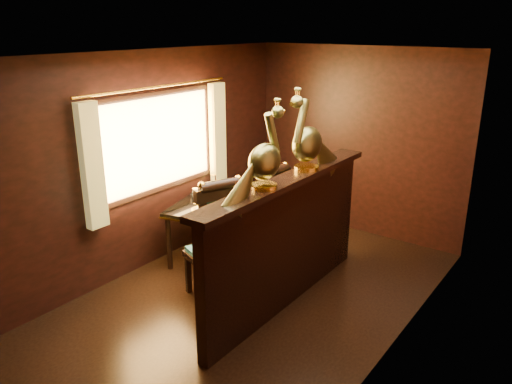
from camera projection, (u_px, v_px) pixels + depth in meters
ground at (244, 304)px, 5.18m from camera, size 5.00×5.00×0.00m
room_shell at (237, 155)px, 4.73m from camera, size 3.04×5.04×2.52m
partition at (287, 239)px, 5.00m from camera, size 0.26×2.70×1.36m
dining_table at (210, 206)px, 6.10m from camera, size 1.03×1.36×0.91m
chair_left at (218, 238)px, 5.02m from camera, size 0.64×0.65×1.36m
chair_right at (269, 216)px, 5.69m from camera, size 0.50×0.52×1.30m
peacock_left at (265, 146)px, 4.35m from camera, size 0.25×0.66×0.79m
peacock_right at (308, 129)px, 4.90m from camera, size 0.27×0.71×0.84m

